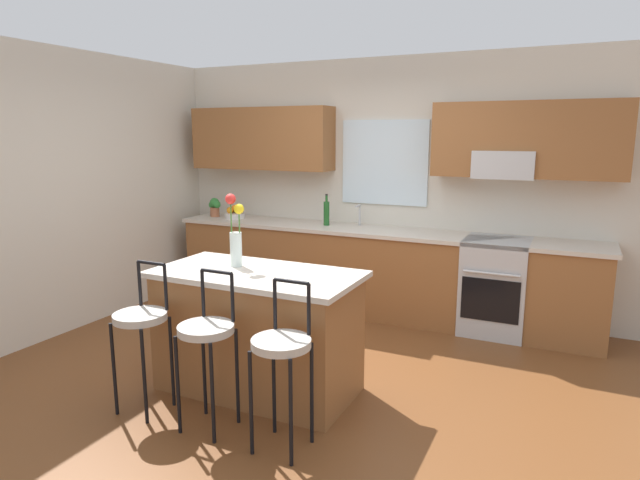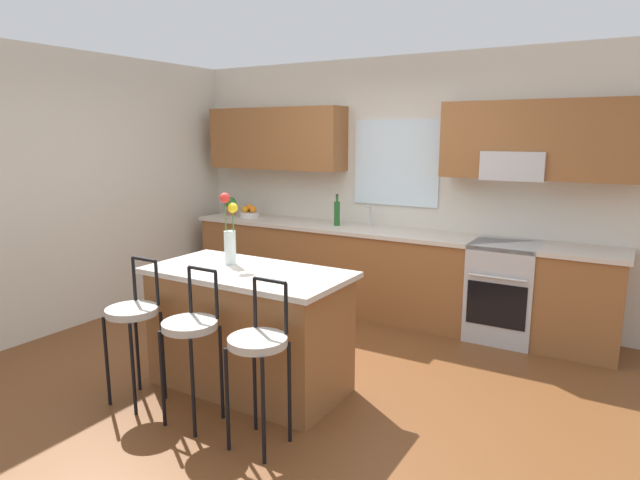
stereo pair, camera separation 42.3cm
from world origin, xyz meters
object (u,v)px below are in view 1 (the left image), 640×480
at_px(bar_stool_near, 141,323).
at_px(bar_stool_middle, 207,336).
at_px(potted_plant_small, 215,206).
at_px(bottle_olive_oil, 327,213).
at_px(oven_range, 495,286).
at_px(bar_stool_far, 282,351).
at_px(fruit_bowl_oranges, 235,213).
at_px(flower_vase, 236,235).
at_px(kitchen_island, 258,331).

bearing_deg(bar_stool_near, bar_stool_middle, 0.00).
bearing_deg(potted_plant_small, bar_stool_near, -63.47).
height_order(bottle_olive_oil, potted_plant_small, bottle_olive_oil).
bearing_deg(bar_stool_middle, bar_stool_near, 180.00).
relative_size(oven_range, potted_plant_small, 4.06).
xyz_separation_m(bar_stool_near, potted_plant_small, (-1.33, 2.66, 0.41)).
relative_size(bar_stool_far, fruit_bowl_oranges, 4.34).
height_order(bar_stool_far, potted_plant_small, potted_plant_small).
bearing_deg(bar_stool_far, fruit_bowl_oranges, 128.82).
bearing_deg(bar_stool_far, flower_vase, 138.76).
relative_size(kitchen_island, flower_vase, 2.76).
height_order(oven_range, bar_stool_middle, bar_stool_middle).
height_order(oven_range, bar_stool_far, bar_stool_far).
distance_m(oven_range, bar_stool_far, 2.78).
xyz_separation_m(bar_stool_middle, flower_vase, (-0.22, 0.68, 0.52)).
distance_m(flower_vase, fruit_bowl_oranges, 2.42).
height_order(oven_range, potted_plant_small, potted_plant_small).
relative_size(oven_range, flower_vase, 1.67).
distance_m(kitchen_island, potted_plant_small, 2.85).
distance_m(bar_stool_middle, bottle_olive_oil, 2.72).
xyz_separation_m(bar_stool_near, flower_vase, (0.33, 0.68, 0.52)).
relative_size(bar_stool_middle, flower_vase, 1.90).
height_order(kitchen_island, potted_plant_small, potted_plant_small).
relative_size(bar_stool_far, flower_vase, 1.90).
relative_size(bar_stool_middle, bottle_olive_oil, 3.04).
xyz_separation_m(oven_range, bar_stool_near, (-1.97, -2.63, 0.18)).
height_order(oven_range, bottle_olive_oil, bottle_olive_oil).
distance_m(bar_stool_middle, fruit_bowl_oranges, 3.12).
bearing_deg(kitchen_island, flower_vase, 161.17).
bearing_deg(fruit_bowl_oranges, flower_vase, -55.40).
xyz_separation_m(flower_vase, fruit_bowl_oranges, (-1.37, 1.98, -0.18)).
height_order(bar_stool_middle, potted_plant_small, potted_plant_small).
bearing_deg(fruit_bowl_oranges, bar_stool_near, -68.63).
bearing_deg(flower_vase, bar_stool_near, -115.73).
bearing_deg(potted_plant_small, oven_range, -0.43).
bearing_deg(bar_stool_far, kitchen_island, 132.43).
height_order(flower_vase, potted_plant_small, flower_vase).
xyz_separation_m(bar_stool_far, bottle_olive_oil, (-0.94, 2.66, 0.42)).
bearing_deg(bottle_olive_oil, flower_vase, -85.26).
height_order(kitchen_island, bar_stool_far, bar_stool_far).
xyz_separation_m(oven_range, kitchen_island, (-1.42, -2.03, 0.00)).
xyz_separation_m(bar_stool_middle, potted_plant_small, (-1.88, 2.66, 0.41)).
bearing_deg(oven_range, fruit_bowl_oranges, 179.49).
bearing_deg(bar_stool_far, oven_range, 71.70).
bearing_deg(fruit_bowl_oranges, bar_stool_far, -51.18).
bearing_deg(bottle_olive_oil, oven_range, -0.78).
distance_m(kitchen_island, bar_stool_middle, 0.63).
bearing_deg(potted_plant_small, flower_vase, -50.14).
xyz_separation_m(bar_stool_near, bottle_olive_oil, (0.16, 2.66, 0.42)).
xyz_separation_m(kitchen_island, bar_stool_middle, (0.00, -0.60, 0.17)).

